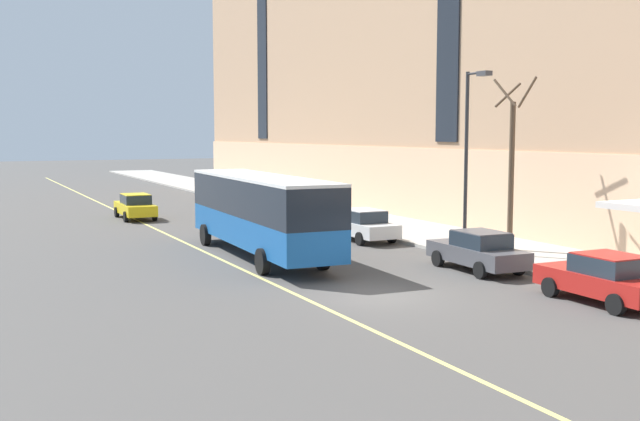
{
  "coord_description": "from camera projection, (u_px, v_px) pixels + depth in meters",
  "views": [
    {
      "loc": [
        -12.33,
        -20.78,
        5.29
      ],
      "look_at": [
        2.51,
        9.33,
        1.8
      ],
      "focal_mm": 42.0,
      "sensor_mm": 36.0,
      "label": 1
    }
  ],
  "objects": [
    {
      "name": "ground_plane",
      "position": [
        377.0,
        295.0,
        24.5
      ],
      "size": [
        260.0,
        260.0,
        0.0
      ],
      "primitive_type": "plane",
      "color": "#4C4947"
    },
    {
      "name": "sidewalk",
      "position": [
        541.0,
        257.0,
        31.47
      ],
      "size": [
        5.74,
        160.0,
        0.15
      ],
      "primitive_type": "cube",
      "color": "#ADA89E",
      "rests_on": "ground"
    },
    {
      "name": "city_bus",
      "position": [
        260.0,
        210.0,
        31.71
      ],
      "size": [
        3.14,
        12.63,
        3.49
      ],
      "color": "#19569E",
      "rests_on": "ground"
    },
    {
      "name": "parked_car_red_2",
      "position": [
        605.0,
        278.0,
        23.25
      ],
      "size": [
        2.09,
        4.42,
        1.56
      ],
      "color": "#B21E19",
      "rests_on": "ground"
    },
    {
      "name": "parked_car_darkgray_3",
      "position": [
        303.0,
        211.0,
        43.28
      ],
      "size": [
        2.08,
        4.49,
        1.56
      ],
      "color": "#4C4C51",
      "rests_on": "ground"
    },
    {
      "name": "parked_car_champagne_4",
      "position": [
        259.0,
        202.0,
        49.04
      ],
      "size": [
        2.07,
        4.73,
        1.56
      ],
      "color": "#BCAD89",
      "rests_on": "ground"
    },
    {
      "name": "parked_car_white_5",
      "position": [
        361.0,
        225.0,
        36.81
      ],
      "size": [
        2.01,
        4.76,
        1.56
      ],
      "color": "silver",
      "rests_on": "ground"
    },
    {
      "name": "parked_car_darkgray_6",
      "position": [
        478.0,
        251.0,
        28.69
      ],
      "size": [
        2.05,
        4.6,
        1.56
      ],
      "color": "#4C4C51",
      "rests_on": "ground"
    },
    {
      "name": "parked_car_silver_7",
      "position": [
        228.0,
        195.0,
        54.77
      ],
      "size": [
        2.04,
        4.29,
        1.56
      ],
      "color": "#B7B7BC",
      "rests_on": "ground"
    },
    {
      "name": "taxi_cab",
      "position": [
        135.0,
        206.0,
        46.05
      ],
      "size": [
        1.98,
        4.74,
        1.56
      ],
      "color": "yellow",
      "rests_on": "ground"
    },
    {
      "name": "street_tree_mid_block",
      "position": [
        512.0,
        165.0,
        32.65
      ],
      "size": [
        1.58,
        1.6,
        7.54
      ],
      "color": "brown",
      "rests_on": "sidewalk"
    },
    {
      "name": "street_lamp",
      "position": [
        469.0,
        144.0,
        31.79
      ],
      "size": [
        0.36,
        1.48,
        7.72
      ],
      "color": "#2D2D30",
      "rests_on": "sidewalk"
    },
    {
      "name": "lane_centerline",
      "position": [
        275.0,
        285.0,
        26.14
      ],
      "size": [
        0.16,
        140.0,
        0.01
      ],
      "primitive_type": "cube",
      "color": "#E0D66B",
      "rests_on": "ground"
    }
  ]
}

